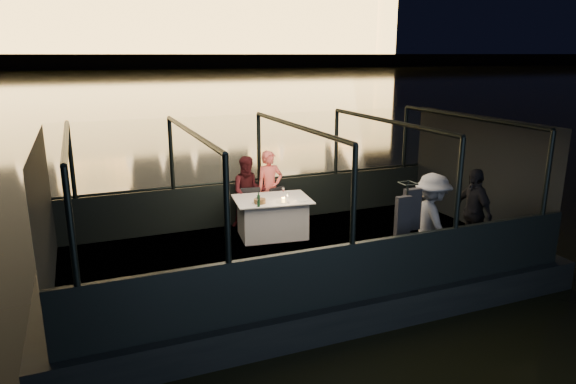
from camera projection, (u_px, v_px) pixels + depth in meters
name	position (u px, v px, depth m)	size (l,w,h in m)	color
river_water	(98.00, 80.00, 80.89)	(500.00, 500.00, 0.00)	black
boat_hull	(296.00, 279.00, 9.37)	(8.60, 4.40, 1.00)	black
boat_deck	(296.00, 255.00, 9.24)	(8.00, 4.00, 0.04)	black
gunwale_port	(260.00, 201.00, 10.91)	(8.00, 0.08, 0.90)	black
gunwale_starboard	(351.00, 273.00, 7.33)	(8.00, 0.08, 0.90)	black
cabin_glass_port	(259.00, 148.00, 10.61)	(8.00, 0.02, 1.40)	#99B2B2
cabin_glass_starboard	(354.00, 195.00, 7.04)	(8.00, 0.02, 1.40)	#99B2B2
cabin_roof_glass	(297.00, 126.00, 8.64)	(8.00, 4.00, 0.02)	#99B2B2
end_wall_fore	(45.00, 219.00, 7.48)	(0.02, 4.00, 2.30)	black
end_wall_aft	(478.00, 173.00, 10.40)	(0.02, 4.00, 2.30)	black
canopy_ribs	(297.00, 192.00, 8.94)	(8.00, 4.00, 2.30)	black
embankment	(82.00, 62.00, 196.86)	(400.00, 140.00, 6.00)	#423D33
dining_table_central	(272.00, 217.00, 10.04)	(1.45, 1.05, 0.77)	beige
chair_port_left	(253.00, 209.00, 10.34)	(0.39, 0.39, 0.84)	black
chair_port_right	(280.00, 206.00, 10.54)	(0.37, 0.37, 0.80)	black
coat_stand	(405.00, 224.00, 8.03)	(0.45, 0.36, 1.61)	black
person_woman_coral	(270.00, 190.00, 10.67)	(0.56, 0.38, 1.57)	#F26258
person_man_maroon	(249.00, 192.00, 10.50)	(0.71, 0.55, 1.49)	#3B1014
passenger_stripe	(431.00, 220.00, 8.39)	(1.06, 0.60, 1.63)	white
passenger_dark	(473.00, 208.00, 9.05)	(0.92, 0.39, 1.57)	black
wine_bottle	(259.00, 199.00, 9.38)	(0.06, 0.06, 0.27)	#153C21
bread_basket	(260.00, 201.00, 9.62)	(0.22, 0.22, 0.09)	brown
amber_candle	(283.00, 200.00, 9.69)	(0.06, 0.06, 0.08)	#FFB83F
plate_near	(301.00, 200.00, 9.81)	(0.25, 0.25, 0.02)	white
plate_far	(259.00, 202.00, 9.67)	(0.26, 0.26, 0.02)	white
wine_glass_white	(257.00, 202.00, 9.38)	(0.06, 0.06, 0.18)	silver
wine_glass_red	(283.00, 193.00, 9.99)	(0.06, 0.06, 0.19)	silver
wine_glass_empty	(288.00, 199.00, 9.60)	(0.07, 0.07, 0.20)	white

